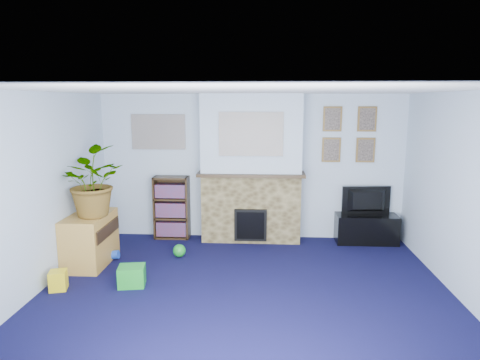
# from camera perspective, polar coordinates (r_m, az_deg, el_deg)

# --- Properties ---
(floor) EXTENTS (5.00, 4.50, 0.01)m
(floor) POSITION_cam_1_polar(r_m,az_deg,el_deg) (5.31, 0.71, -15.00)
(floor) COLOR #0E0D33
(floor) RESTS_ON ground
(ceiling) EXTENTS (5.00, 4.50, 0.01)m
(ceiling) POSITION_cam_1_polar(r_m,az_deg,el_deg) (4.79, 0.78, 11.85)
(ceiling) COLOR white
(ceiling) RESTS_ON wall_back
(wall_back) EXTENTS (5.00, 0.04, 2.40)m
(wall_back) POSITION_cam_1_polar(r_m,az_deg,el_deg) (7.13, 1.56, 1.73)
(wall_back) COLOR #AFC0D4
(wall_back) RESTS_ON ground
(wall_front) EXTENTS (5.00, 0.04, 2.40)m
(wall_front) POSITION_cam_1_polar(r_m,az_deg,el_deg) (2.77, -1.42, -12.62)
(wall_front) COLOR #AFC0D4
(wall_front) RESTS_ON ground
(wall_left) EXTENTS (0.04, 4.50, 2.40)m
(wall_left) POSITION_cam_1_polar(r_m,az_deg,el_deg) (5.61, -25.70, -1.72)
(wall_left) COLOR #AFC0D4
(wall_left) RESTS_ON ground
(wall_right) EXTENTS (0.04, 4.50, 2.40)m
(wall_right) POSITION_cam_1_polar(r_m,az_deg,el_deg) (5.42, 28.22, -2.34)
(wall_right) COLOR #AFC0D4
(wall_right) RESTS_ON ground
(chimney_breast) EXTENTS (1.72, 0.50, 2.40)m
(chimney_breast) POSITION_cam_1_polar(r_m,az_deg,el_deg) (6.93, 1.51, 1.34)
(chimney_breast) COLOR brown
(chimney_breast) RESTS_ON ground
(collage_main) EXTENTS (1.00, 0.03, 0.68)m
(collage_main) POSITION_cam_1_polar(r_m,az_deg,el_deg) (6.65, 1.47, 6.13)
(collage_main) COLOR gray
(collage_main) RESTS_ON chimney_breast
(collage_left) EXTENTS (0.90, 0.03, 0.58)m
(collage_left) POSITION_cam_1_polar(r_m,az_deg,el_deg) (7.26, -10.82, 6.32)
(collage_left) COLOR gray
(collage_left) RESTS_ON wall_back
(portrait_tl) EXTENTS (0.30, 0.03, 0.40)m
(portrait_tl) POSITION_cam_1_polar(r_m,az_deg,el_deg) (7.11, 12.22, 7.96)
(portrait_tl) COLOR brown
(portrait_tl) RESTS_ON wall_back
(portrait_tr) EXTENTS (0.30, 0.03, 0.40)m
(portrait_tr) POSITION_cam_1_polar(r_m,az_deg,el_deg) (7.21, 16.58, 7.80)
(portrait_tr) COLOR brown
(portrait_tr) RESTS_ON wall_back
(portrait_bl) EXTENTS (0.30, 0.03, 0.40)m
(portrait_bl) POSITION_cam_1_polar(r_m,az_deg,el_deg) (7.15, 12.07, 3.95)
(portrait_bl) COLOR brown
(portrait_bl) RESTS_ON wall_back
(portrait_br) EXTENTS (0.30, 0.03, 0.40)m
(portrait_br) POSITION_cam_1_polar(r_m,az_deg,el_deg) (7.25, 16.38, 3.85)
(portrait_br) COLOR brown
(portrait_br) RESTS_ON wall_back
(tv_stand) EXTENTS (0.98, 0.41, 0.47)m
(tv_stand) POSITION_cam_1_polar(r_m,az_deg,el_deg) (7.32, 16.49, -6.30)
(tv_stand) COLOR black
(tv_stand) RESTS_ON ground
(television) EXTENTS (0.79, 0.17, 0.45)m
(television) POSITION_cam_1_polar(r_m,az_deg,el_deg) (7.22, 16.64, -2.70)
(television) COLOR black
(television) RESTS_ON tv_stand
(bookshelf) EXTENTS (0.58, 0.28, 1.05)m
(bookshelf) POSITION_cam_1_polar(r_m,az_deg,el_deg) (7.29, -9.07, -3.80)
(bookshelf) COLOR #312111
(bookshelf) RESTS_ON ground
(sideboard) EXTENTS (0.51, 0.92, 0.72)m
(sideboard) POSITION_cam_1_polar(r_m,az_deg,el_deg) (6.47, -19.34, -7.54)
(sideboard) COLOR #B6863A
(sideboard) RESTS_ON ground
(potted_plant) EXTENTS (1.14, 1.13, 0.96)m
(potted_plant) POSITION_cam_1_polar(r_m,az_deg,el_deg) (6.20, -19.56, -0.25)
(potted_plant) COLOR #26661E
(potted_plant) RESTS_ON sideboard
(mantel_clock) EXTENTS (0.10, 0.06, 0.14)m
(mantel_clock) POSITION_cam_1_polar(r_m,az_deg,el_deg) (6.88, 1.10, 1.58)
(mantel_clock) COLOR gold
(mantel_clock) RESTS_ON chimney_breast
(mantel_candle) EXTENTS (0.05, 0.05, 0.17)m
(mantel_candle) POSITION_cam_1_polar(r_m,az_deg,el_deg) (6.87, 3.73, 1.64)
(mantel_candle) COLOR #B2BFC6
(mantel_candle) RESTS_ON chimney_breast
(mantel_teddy) EXTENTS (0.13, 0.13, 0.13)m
(mantel_teddy) POSITION_cam_1_polar(r_m,az_deg,el_deg) (6.91, -2.74, 1.57)
(mantel_teddy) COLOR gray
(mantel_teddy) RESTS_ON chimney_breast
(mantel_can) EXTENTS (0.05, 0.05, 0.11)m
(mantel_can) POSITION_cam_1_polar(r_m,az_deg,el_deg) (6.89, 6.97, 1.44)
(mantel_can) COLOR yellow
(mantel_can) RESTS_ON chimney_breast
(green_crate) EXTENTS (0.36, 0.31, 0.26)m
(green_crate) POSITION_cam_1_polar(r_m,az_deg,el_deg) (5.64, -14.23, -12.19)
(green_crate) COLOR #198C26
(green_crate) RESTS_ON ground
(toy_ball) EXTENTS (0.19, 0.19, 0.19)m
(toy_ball) POSITION_cam_1_polar(r_m,az_deg,el_deg) (6.50, -8.10, -9.35)
(toy_ball) COLOR #198C26
(toy_ball) RESTS_ON ground
(toy_block) EXTENTS (0.24, 0.24, 0.24)m
(toy_block) POSITION_cam_1_polar(r_m,az_deg,el_deg) (5.83, -23.07, -12.30)
(toy_block) COLOR yellow
(toy_block) RESTS_ON ground
(toy_tube) EXTENTS (0.28, 0.12, 0.16)m
(toy_tube) POSITION_cam_1_polar(r_m,az_deg,el_deg) (6.61, -16.98, -9.58)
(toy_tube) COLOR blue
(toy_tube) RESTS_ON ground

